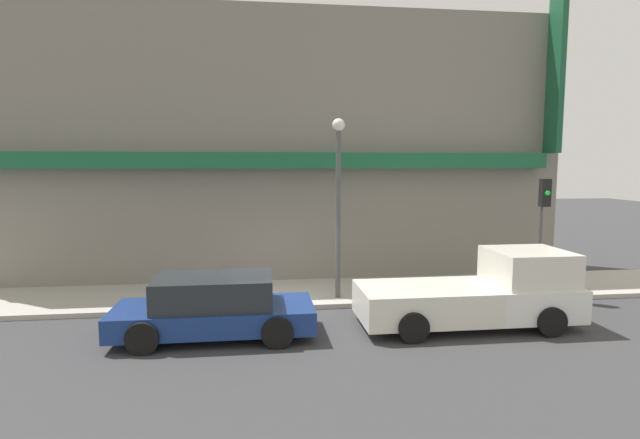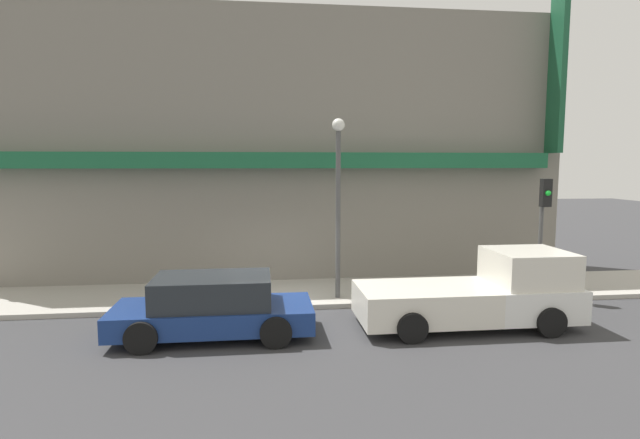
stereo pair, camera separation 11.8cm
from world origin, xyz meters
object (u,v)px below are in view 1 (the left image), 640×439
object	(u,v)px
pickup_truck	(481,293)
traffic_light	(542,215)
street_lamp	(338,186)
fire_hydrant	(214,288)
parked_car	(214,307)

from	to	relation	value
pickup_truck	traffic_light	world-z (taller)	traffic_light
street_lamp	traffic_light	distance (m)	6.00
street_lamp	fire_hydrant	bearing A→B (deg)	176.25
pickup_truck	traffic_light	size ratio (longest dim) A/B	1.55
fire_hydrant	traffic_light	world-z (taller)	traffic_light
traffic_light	street_lamp	bearing A→B (deg)	176.02
parked_car	fire_hydrant	xyz separation A→B (m)	(-0.22, 2.72, -0.22)
parked_car	traffic_light	size ratio (longest dim) A/B	1.33
fire_hydrant	street_lamp	size ratio (longest dim) A/B	0.13
parked_car	traffic_light	distance (m)	9.61
parked_car	fire_hydrant	world-z (taller)	parked_car
parked_car	fire_hydrant	size ratio (longest dim) A/B	6.64
pickup_truck	street_lamp	size ratio (longest dim) A/B	1.04
pickup_truck	fire_hydrant	size ratio (longest dim) A/B	7.75
street_lamp	traffic_light	world-z (taller)	street_lamp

